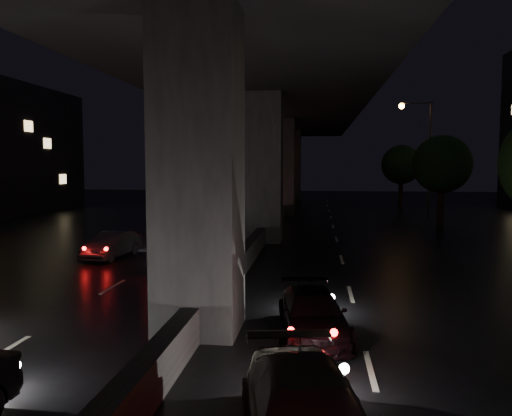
# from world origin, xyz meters

# --- Properties ---
(ground) EXTENTS (120.00, 120.00, 0.00)m
(ground) POSITION_xyz_m (0.00, 0.00, 0.00)
(ground) COLOR black
(ground) RESTS_ON ground
(viaduct) EXTENTS (12.00, 80.00, 10.50)m
(viaduct) POSITION_xyz_m (0.00, 5.00, 8.34)
(viaduct) COLOR #2D2E30
(viaduct) RESTS_ON ground
(median_barrier) EXTENTS (0.45, 70.00, 0.85)m
(median_barrier) POSITION_xyz_m (0.00, 5.00, 0.42)
(median_barrier) COLOR #2D2E30
(median_barrier) RESTS_ON ground
(tree_c) EXTENTS (3.80, 3.80, 6.12)m
(tree_c) POSITION_xyz_m (11.00, 12.00, 4.20)
(tree_c) COLOR black
(tree_c) RESTS_ON ground
(tree_d) EXTENTS (3.80, 3.80, 6.12)m
(tree_d) POSITION_xyz_m (11.00, 28.00, 4.20)
(tree_d) COLOR black
(tree_d) RESTS_ON ground
(streetlight_far) EXTENTS (2.52, 0.44, 9.00)m
(streetlight_far) POSITION_xyz_m (10.97, 18.00, 5.66)
(streetlight_far) COLOR #2D2D33
(streetlight_far) RESTS_ON ground
(car_3) EXTENTS (2.04, 3.90, 1.08)m
(car_3) POSITION_xyz_m (2.82, -10.08, 0.54)
(car_3) COLOR black
(car_3) RESTS_ON ground
(car_4) EXTENTS (1.69, 3.62, 1.15)m
(car_4) POSITION_xyz_m (-6.24, -0.76, 0.57)
(car_4) COLOR #232326
(car_4) RESTS_ON ground
(car_5) EXTENTS (1.65, 3.53, 1.12)m
(car_5) POSITION_xyz_m (-2.64, -2.67, 0.56)
(car_5) COLOR black
(car_5) RESTS_ON ground
(car_6) EXTENTS (1.84, 3.92, 1.30)m
(car_6) POSITION_xyz_m (-5.85, 8.14, 0.65)
(car_6) COLOR black
(car_6) RESTS_ON ground
(car_7) EXTENTS (2.56, 4.85, 1.34)m
(car_7) POSITION_xyz_m (-6.28, 11.64, 0.67)
(car_7) COLOR black
(car_7) RESTS_ON ground
(car_8) EXTENTS (1.66, 3.58, 1.18)m
(car_8) POSITION_xyz_m (-2.55, 12.74, 0.59)
(car_8) COLOR black
(car_8) RESTS_ON ground
(car_9) EXTENTS (1.77, 4.06, 1.30)m
(car_9) POSITION_xyz_m (-2.50, 18.57, 0.65)
(car_9) COLOR #5D5B51
(car_9) RESTS_ON ground
(car_10) EXTENTS (3.03, 4.82, 1.24)m
(car_10) POSITION_xyz_m (-2.96, 29.03, 0.62)
(car_10) COLOR black
(car_10) RESTS_ON ground
(car_11) EXTENTS (2.62, 4.43, 1.16)m
(car_11) POSITION_xyz_m (-6.29, 30.32, 0.58)
(car_11) COLOR black
(car_11) RESTS_ON ground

